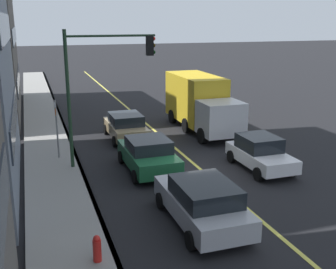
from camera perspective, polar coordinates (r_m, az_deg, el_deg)
ground at (r=18.90m, az=5.07°, el=-5.30°), size 200.00×200.00×0.00m
sidewalk_slab at (r=17.47m, az=-14.84°, el=-7.31°), size 80.00×2.52×0.15m
curb_edge at (r=17.56m, az=-10.97°, el=-6.94°), size 80.00×0.16×0.15m
lane_stripe_center at (r=18.90m, az=5.07°, el=-5.28°), size 80.00×0.16×0.01m
car_tan at (r=24.05m, az=-5.80°, el=1.16°), size 4.10×2.04×1.49m
car_white at (r=19.63m, az=12.50°, el=-2.45°), size 3.81×1.91×1.53m
car_silver at (r=14.15m, az=4.71°, el=-9.16°), size 4.54×2.13×1.56m
car_green at (r=18.93m, az=-2.72°, el=-2.72°), size 4.19×2.12×1.54m
truck_yellow at (r=25.95m, az=4.42°, el=4.44°), size 7.35×2.47×3.31m
traffic_light_mast at (r=18.96m, az=-9.18°, el=8.02°), size 0.28×4.10×6.29m
street_sign_post at (r=20.70m, az=-14.99°, el=1.19°), size 0.60×0.08×3.01m
fire_hydrant at (r=12.21m, az=-9.66°, el=-15.41°), size 0.24×0.24×0.94m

